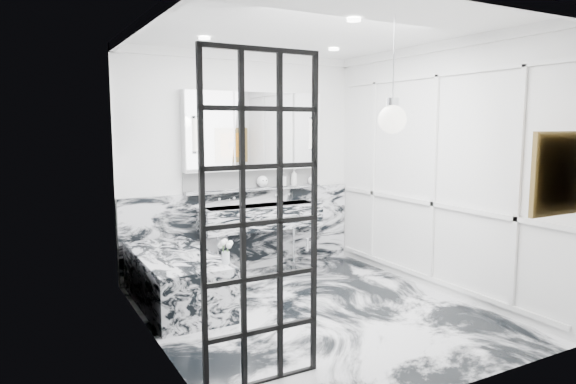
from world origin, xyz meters
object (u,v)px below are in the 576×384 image
trough_sink (261,217)px  mirror_cabinet (255,131)px  crittall_door (262,223)px  bathtub (176,279)px

trough_sink → mirror_cabinet: 1.10m
crittall_door → trough_sink: 2.93m
trough_sink → bathtub: 1.55m
crittall_door → bathtub: size_ratio=1.46×
crittall_door → mirror_cabinet: bearing=65.6°
crittall_door → bathtub: (-0.07, 1.94, -0.93)m
crittall_door → bathtub: 2.16m
bathtub → crittall_door: bearing=-87.8°
mirror_cabinet → bathtub: (-1.32, -0.83, -1.54)m
trough_sink → bathtub: (-1.33, -0.66, -0.45)m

